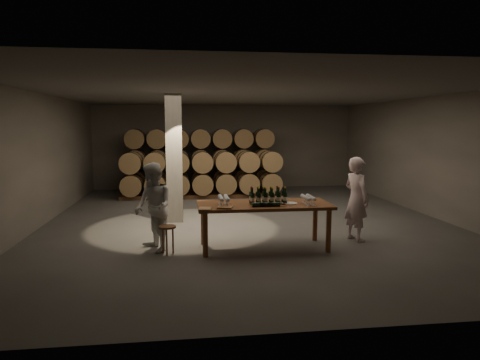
{
  "coord_description": "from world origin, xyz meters",
  "views": [
    {
      "loc": [
        -1.52,
        -10.64,
        2.41
      ],
      "look_at": [
        -0.2,
        -0.34,
        1.1
      ],
      "focal_mm": 32.0,
      "sensor_mm": 36.0,
      "label": 1
    }
  ],
  "objects": [
    {
      "name": "room",
      "position": [
        -1.8,
        0.2,
        1.6
      ],
      "size": [
        12.0,
        12.0,
        12.0
      ],
      "color": "#4A4846",
      "rests_on": "ground"
    },
    {
      "name": "tasting_table",
      "position": [
        0.0,
        -2.5,
        0.8
      ],
      "size": [
        2.6,
        1.1,
        0.9
      ],
      "color": "brown",
      "rests_on": "ground"
    },
    {
      "name": "barrel_stack_back",
      "position": [
        -0.96,
        5.2,
        1.2
      ],
      "size": [
        5.48,
        0.95,
        2.31
      ],
      "color": "brown",
      "rests_on": "ground"
    },
    {
      "name": "barrel_stack_front",
      "position": [
        -0.96,
        3.8,
        0.83
      ],
      "size": [
        5.48,
        0.95,
        1.57
      ],
      "color": "brown",
      "rests_on": "ground"
    },
    {
      "name": "bottle_cluster",
      "position": [
        0.08,
        -2.49,
        1.02
      ],
      "size": [
        0.73,
        0.23,
        0.33
      ],
      "color": "black",
      "rests_on": "tasting_table"
    },
    {
      "name": "lying_bottles",
      "position": [
        -0.01,
        -2.83,
        0.94
      ],
      "size": [
        0.64,
        0.09,
        0.09
      ],
      "color": "black",
      "rests_on": "tasting_table"
    },
    {
      "name": "glass_cluster_left",
      "position": [
        -0.8,
        -2.56,
        1.03
      ],
      "size": [
        0.2,
        0.53,
        0.18
      ],
      "color": "silver",
      "rests_on": "tasting_table"
    },
    {
      "name": "glass_cluster_right",
      "position": [
        0.85,
        -2.64,
        1.02
      ],
      "size": [
        0.19,
        0.52,
        0.16
      ],
      "color": "silver",
      "rests_on": "tasting_table"
    },
    {
      "name": "plate",
      "position": [
        0.5,
        -2.58,
        0.91
      ],
      "size": [
        0.3,
        0.3,
        0.02
      ],
      "primitive_type": "cylinder",
      "color": "silver",
      "rests_on": "tasting_table"
    },
    {
      "name": "notebook_near",
      "position": [
        -0.81,
        -2.89,
        0.92
      ],
      "size": [
        0.32,
        0.28,
        0.03
      ],
      "primitive_type": "cube",
      "rotation": [
        0.0,
        0.0,
        -0.27
      ],
      "color": "#966436",
      "rests_on": "tasting_table"
    },
    {
      "name": "notebook_corner",
      "position": [
        -1.18,
        -2.94,
        0.91
      ],
      "size": [
        0.26,
        0.32,
        0.02
      ],
      "primitive_type": "cube",
      "rotation": [
        0.0,
        0.0,
        -0.15
      ],
      "color": "#966436",
      "rests_on": "tasting_table"
    },
    {
      "name": "pen",
      "position": [
        -0.76,
        -2.95,
        0.91
      ],
      "size": [
        0.15,
        0.02,
        0.01
      ],
      "primitive_type": "cylinder",
      "rotation": [
        0.0,
        1.57,
        -0.07
      ],
      "color": "black",
      "rests_on": "tasting_table"
    },
    {
      "name": "stool",
      "position": [
        -1.88,
        -2.65,
        0.44
      ],
      "size": [
        0.32,
        0.32,
        0.54
      ],
      "rotation": [
        0.0,
        0.0,
        -0.11
      ],
      "color": "brown",
      "rests_on": "ground"
    },
    {
      "name": "person_man",
      "position": [
        2.04,
        -2.15,
        0.89
      ],
      "size": [
        0.62,
        0.75,
        1.78
      ],
      "primitive_type": "imported",
      "rotation": [
        0.0,
        0.0,
        1.92
      ],
      "color": "#F7D6D9",
      "rests_on": "ground"
    },
    {
      "name": "person_woman",
      "position": [
        -2.15,
        -2.41,
        0.86
      ],
      "size": [
        0.96,
        1.04,
        1.72
      ],
      "primitive_type": "imported",
      "rotation": [
        0.0,
        0.0,
        -1.1
      ],
      "color": "silver",
      "rests_on": "ground"
    }
  ]
}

